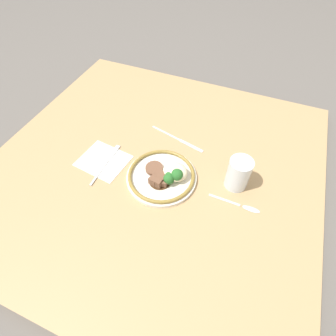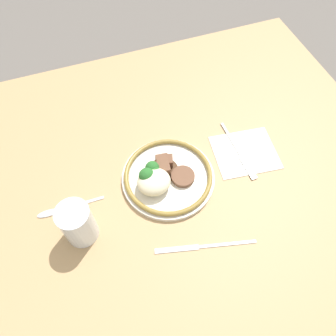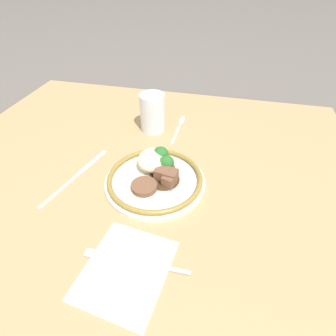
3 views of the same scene
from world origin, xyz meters
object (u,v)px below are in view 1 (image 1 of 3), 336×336
Objects in this scene: fork at (108,160)px; knife at (179,140)px; juice_glass at (238,174)px; spoon at (244,207)px; plate at (164,176)px.

knife is (0.19, 0.19, -0.00)m from fork.
juice_glass is 0.58× the size of fork.
juice_glass reaches higher than fork.
fork is 0.49m from spoon.
fork is 1.20× the size of spoon.
fork is 0.85× the size of knife.
plate is at bearing 179.79° from spoon.
knife is at bearing 153.39° from juice_glass.
plate is at bearing -69.79° from knife.
plate is 0.22m from fork.
fork is (-0.22, -0.00, -0.02)m from plate.
juice_glass is 0.49× the size of knife.
plate is 0.19m from knife.
knife is at bearing -45.86° from fork.
spoon is at bearing -58.00° from juice_glass.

